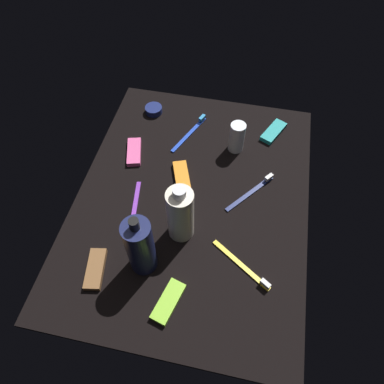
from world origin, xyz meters
The scene contains 14 objects.
ground_plane centered at (0.00, 0.00, -0.60)cm, with size 84.00×64.00×1.20cm, color black.
lotion_bottle centered at (21.45, -7.56, 9.12)cm, with size 6.61×6.61×20.69cm.
bodywash_bottle centered at (10.84, -0.60, 8.67)cm, with size 6.63×6.63×18.99cm.
deodorant_stick centered at (-20.98, 9.28, 4.93)cm, with size 4.57×4.57×9.86cm, color silver.
toothbrush_purple centered at (7.88, -14.47, 0.61)cm, with size 17.96×4.09×2.10cm.
toothbrush_navy centered at (-5.66, 16.35, 0.61)cm, with size 14.82×12.17×2.10cm.
toothbrush_yellow centered at (17.70, 16.85, 0.61)cm, with size 10.93×15.68×2.10cm.
toothbrush_blue centered at (-24.70, -5.54, 0.61)cm, with size 17.04×8.14×2.10cm.
snack_bar_orange centered at (-6.43, -4.41, 0.75)cm, with size 10.40×4.00×1.50cm, color orange.
snack_bar_brown centered at (25.75, -18.68, 0.75)cm, with size 10.40×4.00×1.50cm, color brown.
snack_bar_teal centered at (-29.89, 20.30, 0.75)cm, with size 10.40×4.00×1.50cm, color teal.
snack_bar_pink centered at (-12.53, -20.73, 0.75)cm, with size 10.40×4.00×1.50cm, color #E55999.
snack_bar_lime centered at (29.83, 0.71, 0.75)cm, with size 10.40×4.00×1.50cm, color #8CD133.
cream_tin_left centered at (-31.56, -19.77, 1.07)cm, with size 5.67×5.67×2.14cm, color navy.
Camera 1 is at (54.05, 11.39, 82.12)cm, focal length 33.06 mm.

